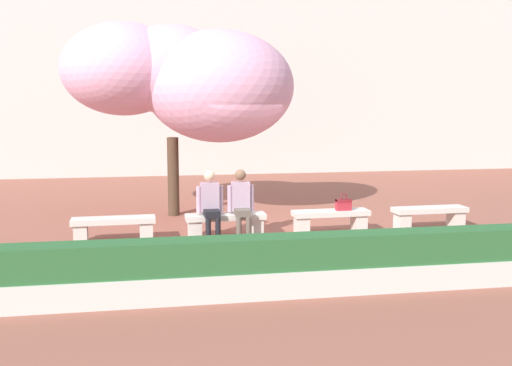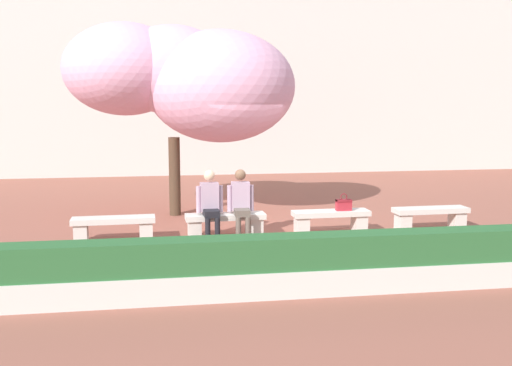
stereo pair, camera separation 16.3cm
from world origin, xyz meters
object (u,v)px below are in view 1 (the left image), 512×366
(stone_bench_center, at_px, (331,218))
(person_seated_right, at_px, (241,201))
(stone_bench_near_east, at_px, (429,215))
(handbag, at_px, (343,204))
(person_seated_left, at_px, (210,202))
(stone_bench_near_west, at_px, (226,222))
(cherry_tree_main, at_px, (180,78))
(stone_bench_west_end, at_px, (114,226))

(stone_bench_center, distance_m, person_seated_right, 1.83)
(person_seated_right, bearing_deg, stone_bench_near_east, 0.80)
(person_seated_right, height_order, handbag, person_seated_right)
(person_seated_left, bearing_deg, stone_bench_near_west, 10.41)
(person_seated_right, bearing_deg, cherry_tree_main, 112.16)
(stone_bench_near_west, relative_size, stone_bench_center, 1.00)
(stone_bench_near_west, bearing_deg, stone_bench_west_end, 180.00)
(stone_bench_center, distance_m, handbag, 0.38)
(stone_bench_near_west, height_order, person_seated_left, person_seated_left)
(stone_bench_center, height_order, handbag, handbag)
(handbag, height_order, cherry_tree_main, cherry_tree_main)
(person_seated_right, height_order, cherry_tree_main, cherry_tree_main)
(stone_bench_near_west, relative_size, stone_bench_near_east, 1.00)
(stone_bench_west_end, distance_m, stone_bench_near_east, 6.22)
(stone_bench_west_end, bearing_deg, person_seated_left, -1.72)
(stone_bench_west_end, xyz_separation_m, cherry_tree_main, (1.38, 2.38, 2.78))
(stone_bench_west_end, relative_size, cherry_tree_main, 0.30)
(stone_bench_west_end, xyz_separation_m, person_seated_left, (1.78, -0.05, 0.40))
(stone_bench_near_west, xyz_separation_m, person_seated_left, (-0.29, -0.05, 0.40))
(handbag, bearing_deg, stone_bench_near_east, 0.82)
(person_seated_left, relative_size, handbag, 3.81)
(stone_bench_west_end, height_order, stone_bench_near_west, same)
(stone_bench_near_west, relative_size, person_seated_left, 1.18)
(stone_bench_west_end, relative_size, stone_bench_near_west, 1.00)
(stone_bench_near_east, height_order, cherry_tree_main, cherry_tree_main)
(stone_bench_near_west, xyz_separation_m, person_seated_right, (0.29, -0.05, 0.40))
(person_seated_right, bearing_deg, stone_bench_near_west, 169.67)
(person_seated_right, xyz_separation_m, cherry_tree_main, (-0.99, 2.43, 2.38))
(stone_bench_center, height_order, stone_bench_near_east, same)
(stone_bench_near_west, bearing_deg, handbag, -0.65)
(stone_bench_near_west, bearing_deg, person_seated_right, -10.33)
(stone_bench_center, distance_m, stone_bench_near_east, 2.07)
(handbag, bearing_deg, stone_bench_center, 173.94)
(stone_bench_near_west, xyz_separation_m, handbag, (2.32, -0.03, 0.29))
(stone_bench_near_west, height_order, person_seated_right, person_seated_right)
(stone_bench_west_end, height_order, person_seated_left, person_seated_left)
(person_seated_left, height_order, handbag, person_seated_left)
(stone_bench_near_east, bearing_deg, cherry_tree_main, 153.86)
(stone_bench_near_west, height_order, handbag, handbag)
(stone_bench_center, xyz_separation_m, person_seated_right, (-1.78, -0.05, 0.40))
(stone_bench_near_west, bearing_deg, person_seated_left, -169.59)
(stone_bench_near_east, bearing_deg, handbag, -179.18)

